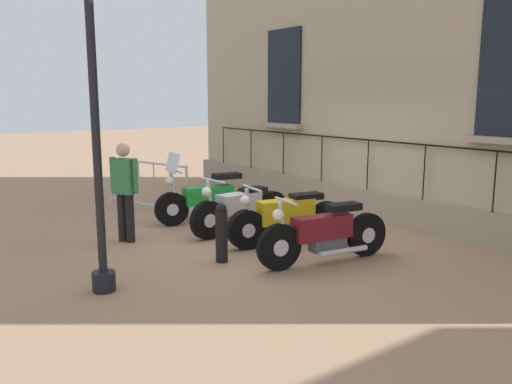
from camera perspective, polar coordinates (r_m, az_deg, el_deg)
name	(u,v)px	position (r m, az deg, el deg)	size (l,w,h in m)	color
ground_plane	(268,237)	(8.84, 1.31, -4.94)	(60.00, 60.00, 0.00)	#9E7A5B
building_facade	(388,26)	(10.56, 14.14, 17.11)	(0.82, 12.14, 7.44)	tan
motorcycle_green	(210,199)	(9.87, -5.05, -0.75)	(2.15, 0.76, 1.34)	black
motorcycle_silver	(241,209)	(9.04, -1.66, -1.85)	(2.05, 0.68, 1.00)	black
motorcycle_yellow	(288,218)	(8.39, 3.49, -2.88)	(2.10, 0.72, 0.97)	black
motorcycle_maroon	(324,234)	(7.46, 7.42, -4.54)	(2.10, 0.67, 0.97)	black
lamppost	(94,102)	(6.33, -17.18, 9.30)	(0.32, 0.32, 4.03)	black
crowd_barrier	(147,184)	(10.90, -11.81, 0.81)	(0.67, 2.31, 1.05)	#B7B7BF
bollard	(222,232)	(7.46, -3.77, -4.41)	(0.17, 0.17, 0.86)	black
pedestrian_standing	(125,187)	(8.65, -14.09, 0.52)	(0.37, 0.47, 1.60)	black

